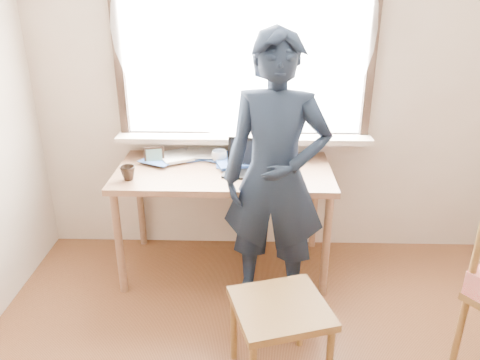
{
  "coord_description": "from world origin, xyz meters",
  "views": [
    {
      "loc": [
        -0.14,
        -1.35,
        2.0
      ],
      "look_at": [
        -0.2,
        0.95,
        1.01
      ],
      "focal_mm": 35.0,
      "sensor_mm": 36.0,
      "label": 1
    }
  ],
  "objects_px": {
    "person": "(275,178)",
    "mug_dark": "(128,173)",
    "work_chair": "(280,316)",
    "mug_white": "(219,156)",
    "desk": "(224,180)",
    "laptop": "(248,164)"
  },
  "relations": [
    {
      "from": "mug_dark",
      "to": "work_chair",
      "type": "bearing_deg",
      "value": -41.48
    },
    {
      "from": "laptop",
      "to": "mug_white",
      "type": "distance_m",
      "value": 0.27
    },
    {
      "from": "laptop",
      "to": "work_chair",
      "type": "xyz_separation_m",
      "value": [
        0.18,
        -1.01,
        -0.44
      ]
    },
    {
      "from": "desk",
      "to": "work_chair",
      "type": "bearing_deg",
      "value": -71.64
    },
    {
      "from": "mug_dark",
      "to": "work_chair",
      "type": "height_order",
      "value": "mug_dark"
    },
    {
      "from": "desk",
      "to": "laptop",
      "type": "xyz_separation_m",
      "value": [
        0.17,
        -0.04,
        0.13
      ]
    },
    {
      "from": "desk",
      "to": "mug_dark",
      "type": "relative_size",
      "value": 14.78
    },
    {
      "from": "mug_white",
      "to": "person",
      "type": "xyz_separation_m",
      "value": [
        0.38,
        -0.5,
        0.05
      ]
    },
    {
      "from": "desk",
      "to": "mug_dark",
      "type": "bearing_deg",
      "value": -162.12
    },
    {
      "from": "mug_dark",
      "to": "mug_white",
      "type": "bearing_deg",
      "value": 30.32
    },
    {
      "from": "mug_white",
      "to": "mug_dark",
      "type": "distance_m",
      "value": 0.66
    },
    {
      "from": "person",
      "to": "desk",
      "type": "bearing_deg",
      "value": 142.09
    },
    {
      "from": "mug_white",
      "to": "person",
      "type": "height_order",
      "value": "person"
    },
    {
      "from": "laptop",
      "to": "work_chair",
      "type": "relative_size",
      "value": 0.6
    },
    {
      "from": "desk",
      "to": "mug_white",
      "type": "distance_m",
      "value": 0.19
    },
    {
      "from": "laptop",
      "to": "mug_dark",
      "type": "bearing_deg",
      "value": -168.25
    },
    {
      "from": "person",
      "to": "mug_dark",
      "type": "bearing_deg",
      "value": 179.42
    },
    {
      "from": "laptop",
      "to": "person",
      "type": "bearing_deg",
      "value": -62.99
    },
    {
      "from": "mug_dark",
      "to": "person",
      "type": "relative_size",
      "value": 0.06
    },
    {
      "from": "desk",
      "to": "work_chair",
      "type": "xyz_separation_m",
      "value": [
        0.35,
        -1.05,
        -0.31
      ]
    },
    {
      "from": "work_chair",
      "to": "person",
      "type": "height_order",
      "value": "person"
    },
    {
      "from": "desk",
      "to": "laptop",
      "type": "height_order",
      "value": "laptop"
    }
  ]
}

